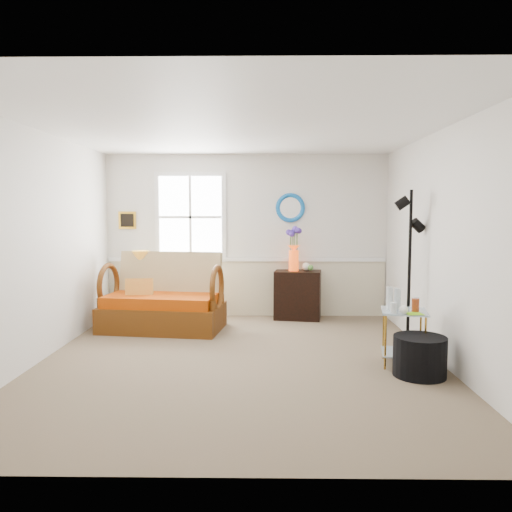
{
  "coord_description": "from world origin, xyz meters",
  "views": [
    {
      "loc": [
        0.26,
        -5.53,
        1.69
      ],
      "look_at": [
        0.18,
        0.46,
        1.15
      ],
      "focal_mm": 35.0,
      "sensor_mm": 36.0,
      "label": 1
    }
  ],
  "objects_px": {
    "cabinet": "(298,295)",
    "floor_lamp": "(409,270)",
    "loveseat": "(162,292)",
    "side_table": "(403,338)",
    "ottoman": "(420,356)",
    "lamp_stand": "(142,302)"
  },
  "relations": [
    {
      "from": "side_table",
      "to": "floor_lamp",
      "type": "relative_size",
      "value": 0.31
    },
    {
      "from": "loveseat",
      "to": "ottoman",
      "type": "distance_m",
      "value": 3.66
    },
    {
      "from": "side_table",
      "to": "lamp_stand",
      "type": "bearing_deg",
      "value": 148.31
    },
    {
      "from": "floor_lamp",
      "to": "ottoman",
      "type": "bearing_deg",
      "value": -89.49
    },
    {
      "from": "side_table",
      "to": "ottoman",
      "type": "distance_m",
      "value": 0.39
    },
    {
      "from": "loveseat",
      "to": "cabinet",
      "type": "distance_m",
      "value": 2.13
    },
    {
      "from": "loveseat",
      "to": "side_table",
      "type": "distance_m",
      "value": 3.4
    },
    {
      "from": "lamp_stand",
      "to": "ottoman",
      "type": "bearing_deg",
      "value": -35.48
    },
    {
      "from": "lamp_stand",
      "to": "floor_lamp",
      "type": "relative_size",
      "value": 0.32
    },
    {
      "from": "loveseat",
      "to": "floor_lamp",
      "type": "height_order",
      "value": "floor_lamp"
    },
    {
      "from": "cabinet",
      "to": "side_table",
      "type": "xyz_separation_m",
      "value": [
        1.0,
        -2.39,
        -0.08
      ]
    },
    {
      "from": "lamp_stand",
      "to": "side_table",
      "type": "relative_size",
      "value": 1.02
    },
    {
      "from": "cabinet",
      "to": "floor_lamp",
      "type": "relative_size",
      "value": 0.39
    },
    {
      "from": "cabinet",
      "to": "ottoman",
      "type": "bearing_deg",
      "value": -59.9
    },
    {
      "from": "lamp_stand",
      "to": "ottoman",
      "type": "xyz_separation_m",
      "value": [
        3.47,
        -2.47,
        -0.1
      ]
    },
    {
      "from": "loveseat",
      "to": "side_table",
      "type": "height_order",
      "value": "loveseat"
    },
    {
      "from": "loveseat",
      "to": "floor_lamp",
      "type": "bearing_deg",
      "value": -8.33
    },
    {
      "from": "loveseat",
      "to": "floor_lamp",
      "type": "xyz_separation_m",
      "value": [
        3.23,
        -0.93,
        0.43
      ]
    },
    {
      "from": "cabinet",
      "to": "side_table",
      "type": "relative_size",
      "value": 1.25
    },
    {
      "from": "loveseat",
      "to": "lamp_stand",
      "type": "distance_m",
      "value": 0.68
    },
    {
      "from": "cabinet",
      "to": "lamp_stand",
      "type": "bearing_deg",
      "value": -164.12
    },
    {
      "from": "loveseat",
      "to": "floor_lamp",
      "type": "relative_size",
      "value": 0.86
    }
  ]
}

